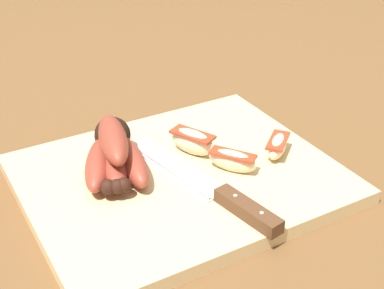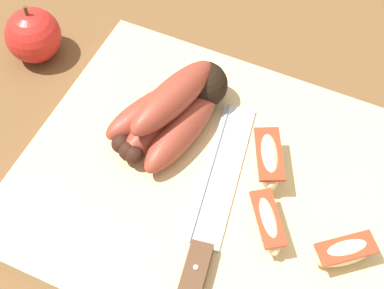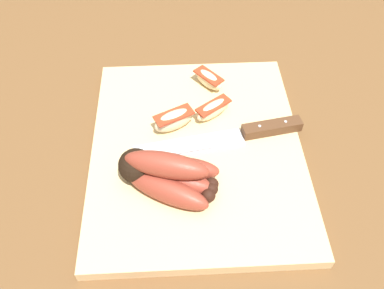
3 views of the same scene
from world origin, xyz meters
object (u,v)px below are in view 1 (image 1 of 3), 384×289
(banana_bunch, at_px, (114,154))
(apple_wedge_middle, at_px, (193,141))
(apple_wedge_near, at_px, (233,160))
(apple_wedge_far, at_px, (278,146))
(chefs_knife, at_px, (221,194))

(banana_bunch, xyz_separation_m, apple_wedge_middle, (-0.11, 0.01, -0.01))
(banana_bunch, xyz_separation_m, apple_wedge_near, (-0.14, 0.08, -0.01))
(apple_wedge_far, bearing_deg, banana_bunch, -19.95)
(chefs_knife, relative_size, apple_wedge_middle, 3.77)
(chefs_knife, xyz_separation_m, apple_wedge_near, (-0.05, -0.05, 0.01))
(apple_wedge_near, bearing_deg, banana_bunch, -30.23)
(banana_bunch, distance_m, apple_wedge_far, 0.23)
(apple_wedge_middle, bearing_deg, apple_wedge_far, 147.74)
(banana_bunch, height_order, apple_wedge_far, banana_bunch)
(banana_bunch, xyz_separation_m, chefs_knife, (-0.09, 0.13, -0.02))
(apple_wedge_near, height_order, apple_wedge_middle, apple_wedge_middle)
(apple_wedge_near, bearing_deg, chefs_knife, 43.88)
(apple_wedge_near, distance_m, apple_wedge_far, 0.08)
(apple_wedge_middle, height_order, apple_wedge_far, apple_wedge_middle)
(banana_bunch, relative_size, apple_wedge_near, 2.23)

